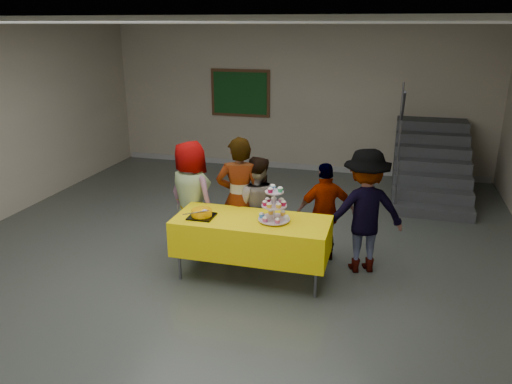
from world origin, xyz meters
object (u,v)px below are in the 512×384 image
bake_table (252,235)px  schoolchild_a (191,198)px  staircase (430,166)px  schoolchild_e (365,211)px  schoolchild_d (325,212)px  noticeboard (240,93)px  bear_cake (202,213)px  cupcake_stand (274,208)px  schoolchild_b (239,199)px  schoolchild_c (256,207)px

bake_table → schoolchild_a: 1.15m
schoolchild_a → staircase: size_ratio=0.65×
staircase → schoolchild_e: bearing=-105.7°
schoolchild_d → noticeboard: noticeboard is taller
staircase → bake_table: bearing=-119.1°
staircase → noticeboard: size_ratio=1.85×
bake_table → bear_cake: size_ratio=5.25×
bear_cake → schoolchild_e: schoolchild_e is taller
cupcake_stand → bear_cake: bearing=-173.9°
cupcake_stand → staircase: staircase is taller
schoolchild_d → schoolchild_a: bearing=-16.7°
staircase → schoolchild_b: bearing=-125.8°
schoolchild_b → cupcake_stand: bearing=125.0°
bake_table → cupcake_stand: bearing=0.4°
bake_table → noticeboard: (-1.64, 4.95, 1.04)m
schoolchild_b → schoolchild_e: size_ratio=1.05×
staircase → schoolchild_c: bearing=-124.7°
bake_table → schoolchild_a: schoolchild_a is taller
schoolchild_d → schoolchild_e: size_ratio=0.84×
bake_table → cupcake_stand: size_ratio=4.22×
schoolchild_d → schoolchild_e: bearing=137.9°
bake_table → noticeboard: 5.32m
schoolchild_b → schoolchild_c: bearing=-161.0°
bake_table → schoolchild_b: size_ratio=1.13×
cupcake_stand → schoolchild_d: (0.51, 0.74, -0.28)m
schoolchild_c → schoolchild_b: bearing=28.2°
staircase → noticeboard: noticeboard is taller
schoolchild_a → schoolchild_c: size_ratio=1.12×
staircase → noticeboard: bearing=168.0°
schoolchild_a → bake_table: bearing=175.7°
cupcake_stand → schoolchild_d: size_ratio=0.34×
schoolchild_b → schoolchild_c: 0.27m
cupcake_stand → schoolchild_a: 1.39m
schoolchild_b → schoolchild_d: (1.10, 0.23, -0.16)m
noticeboard → bake_table: bearing=-71.7°
bear_cake → schoolchild_d: schoolchild_d is taller
bear_cake → schoolchild_c: 0.88m
bear_cake → staircase: staircase is taller
schoolchild_b → schoolchild_a: bearing=-15.8°
schoolchild_a → noticeboard: (-0.64, 4.42, 0.82)m
schoolchild_a → schoolchild_b: schoolchild_b is taller
bake_table → schoolchild_d: schoolchild_d is taller
noticeboard → schoolchild_c: bearing=-70.6°
schoolchild_b → noticeboard: bearing=-87.4°
schoolchild_a → schoolchild_e: bearing=-155.3°
schoolchild_a → noticeboard: noticeboard is taller
schoolchild_a → schoolchild_d: (1.79, 0.21, -0.11)m
schoolchild_c → noticeboard: 4.67m
schoolchild_e → noticeboard: bearing=-75.9°
staircase → schoolchild_d: bearing=-114.0°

